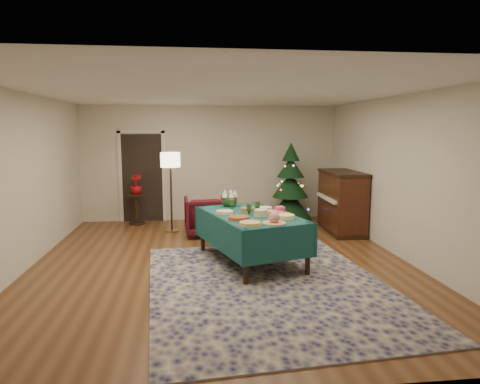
{
  "coord_description": "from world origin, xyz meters",
  "views": [
    {
      "loc": [
        -0.48,
        -6.66,
        2.12
      ],
      "look_at": [
        0.41,
        1.01,
        1.01
      ],
      "focal_mm": 32.0,
      "sensor_mm": 36.0,
      "label": 1
    }
  ],
  "objects": [
    {
      "name": "doorway",
      "position": [
        -1.6,
        3.48,
        1.1
      ],
      "size": [
        1.08,
        0.04,
        2.16
      ],
      "color": "black",
      "rests_on": "ground"
    },
    {
      "name": "floor_lamp",
      "position": [
        -0.89,
        2.3,
        1.42
      ],
      "size": [
        0.41,
        0.41,
        1.67
      ],
      "color": "#A57F3F",
      "rests_on": "ground"
    },
    {
      "name": "platter_8",
      "position": [
        0.76,
        0.34,
        0.82
      ],
      "size": [
        0.29,
        0.29,
        0.04
      ],
      "color": "silver",
      "rests_on": "buffet_table"
    },
    {
      "name": "platter_5",
      "position": [
        0.85,
        -0.03,
        0.82
      ],
      "size": [
        0.31,
        0.31,
        0.04
      ],
      "color": "silver",
      "rests_on": "buffet_table"
    },
    {
      "name": "platter_0",
      "position": [
        0.34,
        -0.83,
        0.82
      ],
      "size": [
        0.36,
        0.36,
        0.05
      ],
      "color": "silver",
      "rests_on": "buffet_table"
    },
    {
      "name": "platter_7",
      "position": [
        0.44,
        0.14,
        0.83
      ],
      "size": [
        0.27,
        0.27,
        0.08
      ],
      "color": "silver",
      "rests_on": "buffet_table"
    },
    {
      "name": "platter_4",
      "position": [
        0.59,
        -0.22,
        0.85
      ],
      "size": [
        0.25,
        0.25,
        0.11
      ],
      "color": "silver",
      "rests_on": "buffet_table"
    },
    {
      "name": "platter_3",
      "position": [
        0.22,
        -0.44,
        0.82
      ],
      "size": [
        0.37,
        0.37,
        0.06
      ],
      "color": "silver",
      "rests_on": "buffet_table"
    },
    {
      "name": "side_table",
      "position": [
        -1.7,
        3.11,
        0.34
      ],
      "size": [
        0.39,
        0.39,
        0.7
      ],
      "color": "black",
      "rests_on": "ground"
    },
    {
      "name": "piano",
      "position": [
        2.67,
        1.88,
        0.63
      ],
      "size": [
        0.73,
        1.5,
        1.28
      ],
      "color": "black",
      "rests_on": "ground"
    },
    {
      "name": "goblet_2",
      "position": [
        0.43,
        -0.11,
        0.89
      ],
      "size": [
        0.08,
        0.08,
        0.19
      ],
      "color": "#2D471E",
      "rests_on": "buffet_table"
    },
    {
      "name": "platter_6",
      "position": [
        0.05,
        0.04,
        0.82
      ],
      "size": [
        0.33,
        0.33,
        0.06
      ],
      "color": "silver",
      "rests_on": "buffet_table"
    },
    {
      "name": "rug",
      "position": [
        0.56,
        -1.08,
        0.01
      ],
      "size": [
        3.55,
        4.46,
        0.02
      ],
      "primitive_type": "cube",
      "rotation": [
        0.0,
        0.0,
        0.09
      ],
      "color": "#121647",
      "rests_on": "ground"
    },
    {
      "name": "platter_2",
      "position": [
        0.93,
        -0.45,
        0.83
      ],
      "size": [
        0.32,
        0.32,
        0.07
      ],
      "color": "silver",
      "rests_on": "buffet_table"
    },
    {
      "name": "goblet_0",
      "position": [
        0.2,
        0.34,
        0.89
      ],
      "size": [
        0.08,
        0.08,
        0.19
      ],
      "color": "#2D471E",
      "rests_on": "buffet_table"
    },
    {
      "name": "platter_1",
      "position": [
        0.69,
        -0.79,
        0.86
      ],
      "size": [
        0.35,
        0.35,
        0.17
      ],
      "color": "silver",
      "rests_on": "buffet_table"
    },
    {
      "name": "goblet_1",
      "position": [
        0.59,
        0.09,
        0.89
      ],
      "size": [
        0.08,
        0.08,
        0.19
      ],
      "color": "#2D471E",
      "rests_on": "buffet_table"
    },
    {
      "name": "christmas_tree",
      "position": [
        1.8,
        2.9,
        0.83
      ],
      "size": [
        1.04,
        1.04,
        1.85
      ],
      "color": "black",
      "rests_on": "ground"
    },
    {
      "name": "buffet_table",
      "position": [
        0.46,
        -0.01,
        0.64
      ],
      "size": [
        1.74,
        2.3,
        0.8
      ],
      "color": "black",
      "rests_on": "ground"
    },
    {
      "name": "centerpiece",
      "position": [
        0.19,
        0.74,
        0.93
      ],
      "size": [
        0.29,
        0.29,
        0.33
      ],
      "color": "#1E4C1E",
      "rests_on": "buffet_table"
    },
    {
      "name": "napkin_stack",
      "position": [
        0.98,
        -0.19,
        0.82
      ],
      "size": [
        0.2,
        0.2,
        0.04
      ],
      "primitive_type": "cube",
      "rotation": [
        0.0,
        0.0,
        0.3
      ],
      "color": "#DC3D6A",
      "rests_on": "buffet_table"
    },
    {
      "name": "potted_plant",
      "position": [
        -1.7,
        3.11,
        0.82
      ],
      "size": [
        0.25,
        0.46,
        0.25
      ],
      "primitive_type": "imported",
      "color": "#A10B12",
      "rests_on": "side_table"
    },
    {
      "name": "armchair",
      "position": [
        -0.18,
        1.92,
        0.43
      ],
      "size": [
        0.89,
        0.84,
        0.87
      ],
      "primitive_type": "imported",
      "rotation": [
        0.0,
        0.0,
        3.2
      ],
      "color": "#430E15",
      "rests_on": "ground"
    },
    {
      "name": "room_shell",
      "position": [
        0.0,
        0.0,
        1.35
      ],
      "size": [
        7.0,
        7.0,
        7.0
      ],
      "color": "#593319",
      "rests_on": "ground"
    },
    {
      "name": "gift_box",
      "position": [
        0.95,
        0.02,
        0.85
      ],
      "size": [
        0.16,
        0.16,
        0.11
      ],
      "primitive_type": "cube",
      "rotation": [
        0.0,
        0.0,
        0.3
      ],
      "color": "#E74075",
      "rests_on": "buffet_table"
    }
  ]
}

